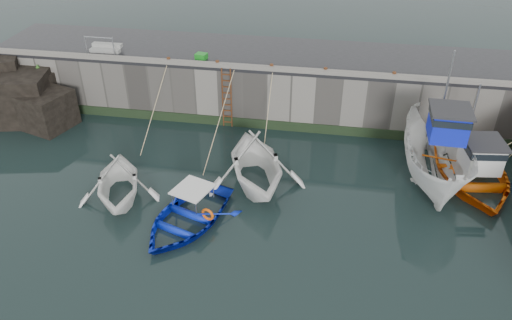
% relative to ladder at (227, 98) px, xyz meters
% --- Properties ---
extents(ground, '(120.00, 120.00, 0.00)m').
position_rel_ladder_xyz_m(ground, '(2.00, -9.91, -1.59)').
color(ground, black).
rests_on(ground, ground).
extents(quay_back, '(30.00, 5.00, 3.00)m').
position_rel_ladder_xyz_m(quay_back, '(2.00, 2.59, -0.09)').
color(quay_back, slate).
rests_on(quay_back, ground).
extents(road_back, '(30.00, 5.00, 0.16)m').
position_rel_ladder_xyz_m(road_back, '(2.00, 2.59, 1.49)').
color(road_back, black).
rests_on(road_back, quay_back).
extents(kerb_back, '(30.00, 0.30, 0.20)m').
position_rel_ladder_xyz_m(kerb_back, '(2.00, 0.24, 1.67)').
color(kerb_back, slate).
rests_on(kerb_back, road_back).
extents(algae_back, '(30.00, 0.08, 0.50)m').
position_rel_ladder_xyz_m(algae_back, '(2.00, 0.05, -1.34)').
color(algae_back, black).
rests_on(algae_back, ground).
extents(rock_outcrop, '(5.85, 4.24, 3.41)m').
position_rel_ladder_xyz_m(rock_outcrop, '(-10.92, -0.80, -0.33)').
color(rock_outcrop, black).
rests_on(rock_outcrop, ground).
extents(ladder, '(0.51, 0.08, 3.20)m').
position_rel_ladder_xyz_m(ladder, '(0.00, 0.00, 0.00)').
color(ladder, '#3F1E0F').
rests_on(ladder, ground).
extents(boat_near_white, '(4.84, 5.19, 2.21)m').
position_rel_ladder_xyz_m(boat_near_white, '(-3.13, -6.73, -1.59)').
color(boat_near_white, white).
rests_on(boat_near_white, ground).
extents(boat_near_white_rope, '(0.04, 5.04, 3.10)m').
position_rel_ladder_xyz_m(boat_near_white_rope, '(-3.13, -2.07, -1.59)').
color(boat_near_white_rope, tan).
rests_on(boat_near_white_rope, ground).
extents(boat_near_blue, '(4.77, 5.59, 0.98)m').
position_rel_ladder_xyz_m(boat_near_blue, '(0.08, -7.80, -1.59)').
color(boat_near_blue, '#0D26C6').
rests_on(boat_near_blue, ground).
extents(boat_near_blue_rope, '(0.04, 5.98, 3.10)m').
position_rel_ladder_xyz_m(boat_near_blue_rope, '(0.08, -2.61, -1.59)').
color(boat_near_blue_rope, tan).
rests_on(boat_near_blue_rope, ground).
extents(boat_near_blacktrim, '(6.01, 6.43, 2.74)m').
position_rel_ladder_xyz_m(boat_near_blacktrim, '(2.28, -4.80, -1.59)').
color(boat_near_blacktrim, white).
rests_on(boat_near_blacktrim, ground).
extents(boat_near_blacktrim_rope, '(0.04, 3.53, 3.10)m').
position_rel_ladder_xyz_m(boat_near_blacktrim_rope, '(2.28, -1.11, -1.59)').
color(boat_near_blacktrim_rope, tan).
rests_on(boat_near_blacktrim_rope, ground).
extents(boat_far_white, '(2.89, 7.29, 5.79)m').
position_rel_ladder_xyz_m(boat_far_white, '(9.91, -3.17, -0.42)').
color(boat_far_white, white).
rests_on(boat_far_white, ground).
extents(boat_far_orange, '(5.20, 6.74, 4.29)m').
position_rel_ladder_xyz_m(boat_far_orange, '(11.51, -2.84, -1.18)').
color(boat_far_orange, orange).
rests_on(boat_far_orange, ground).
extents(fish_crate, '(0.62, 0.53, 0.29)m').
position_rel_ladder_xyz_m(fish_crate, '(-1.52, 1.10, 1.71)').
color(fish_crate, '#18851D').
rests_on(fish_crate, road_back).
extents(railing, '(1.60, 1.05, 1.00)m').
position_rel_ladder_xyz_m(railing, '(-6.75, 1.33, 1.77)').
color(railing, '#A5A8AD').
rests_on(railing, road_back).
extents(bollard_a, '(0.18, 0.18, 0.28)m').
position_rel_ladder_xyz_m(bollard_a, '(-3.00, 0.34, 1.71)').
color(bollard_a, '#3F1E0F').
rests_on(bollard_a, road_back).
extents(bollard_b, '(0.18, 0.18, 0.28)m').
position_rel_ladder_xyz_m(bollard_b, '(-0.50, 0.34, 1.71)').
color(bollard_b, '#3F1E0F').
rests_on(bollard_b, road_back).
extents(bollard_c, '(0.18, 0.18, 0.28)m').
position_rel_ladder_xyz_m(bollard_c, '(2.20, 0.34, 1.71)').
color(bollard_c, '#3F1E0F').
rests_on(bollard_c, road_back).
extents(bollard_d, '(0.18, 0.18, 0.28)m').
position_rel_ladder_xyz_m(bollard_d, '(4.80, 0.34, 1.71)').
color(bollard_d, '#3F1E0F').
rests_on(bollard_d, road_back).
extents(bollard_e, '(0.18, 0.18, 0.28)m').
position_rel_ladder_xyz_m(bollard_e, '(8.00, 0.34, 1.71)').
color(bollard_e, '#3F1E0F').
rests_on(bollard_e, road_back).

